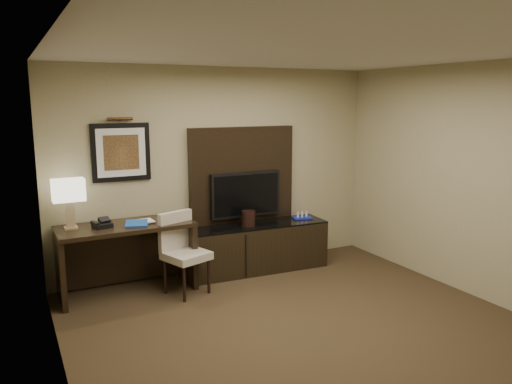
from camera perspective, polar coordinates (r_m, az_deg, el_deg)
floor at (r=4.98m, az=7.85°, el=-16.86°), size 4.50×5.00×0.01m
ceiling at (r=4.45m, az=8.75°, el=15.86°), size 4.50×5.00×0.01m
wall_back at (r=6.69m, az=-4.14°, el=2.53°), size 4.50×0.01×2.70m
wall_left at (r=3.74m, az=-21.32°, el=-4.58°), size 0.01×5.00×2.70m
wall_right at (r=6.09m, az=25.88°, el=0.70°), size 0.01×5.00×2.70m
desk at (r=6.17m, az=-14.51°, el=-7.37°), size 1.57×0.70×0.83m
credenza at (r=6.77m, az=0.29°, el=-6.29°), size 1.88×0.62×0.64m
tv_wall_panel at (r=6.77m, az=-1.59°, el=1.96°), size 1.50×0.12×1.30m
tv at (r=6.72m, az=-1.21°, el=-0.26°), size 1.00×0.08×0.60m
artwork at (r=6.25m, az=-15.18°, el=4.40°), size 0.70×0.04×0.70m
picture_light at (r=6.18m, az=-15.29°, el=8.05°), size 0.04×0.04×0.30m
desk_chair at (r=5.97m, az=-7.96°, el=-7.12°), size 0.60×0.65×0.95m
table_lamp at (r=5.99m, az=-20.57°, el=-1.22°), size 0.38×0.25×0.58m
desk_phone at (r=5.98m, az=-17.16°, el=-3.43°), size 0.23×0.21×0.10m
blue_folder at (r=6.03m, az=-13.49°, el=-3.51°), size 0.34×0.39×0.02m
book at (r=6.06m, az=-13.27°, el=-2.42°), size 0.17×0.03×0.23m
ice_bucket at (r=6.56m, az=-0.88°, el=-3.03°), size 0.20×0.20×0.20m
minibar_tray at (r=7.00m, az=5.29°, el=-2.66°), size 0.29×0.21×0.09m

